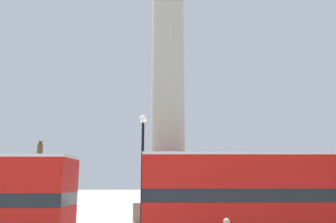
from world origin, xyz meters
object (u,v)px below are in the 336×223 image
at_px(street_lamp, 142,173).
at_px(bus_c, 259,197).
at_px(monument_column, 168,89).
at_px(equestrian_statue, 36,205).

bearing_deg(street_lamp, bus_c, -17.95).
height_order(monument_column, equestrian_statue, monument_column).
bearing_deg(equestrian_statue, bus_c, -33.39).
bearing_deg(street_lamp, monument_column, 66.01).
distance_m(monument_column, bus_c, 8.98).
distance_m(equestrian_statue, street_lamp, 9.36).
bearing_deg(monument_column, bus_c, -53.48).
height_order(equestrian_statue, street_lamp, street_lamp).
xyz_separation_m(monument_column, equestrian_statue, (-8.44, 2.63, -7.23)).
bearing_deg(street_lamp, equestrian_statue, 139.26).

